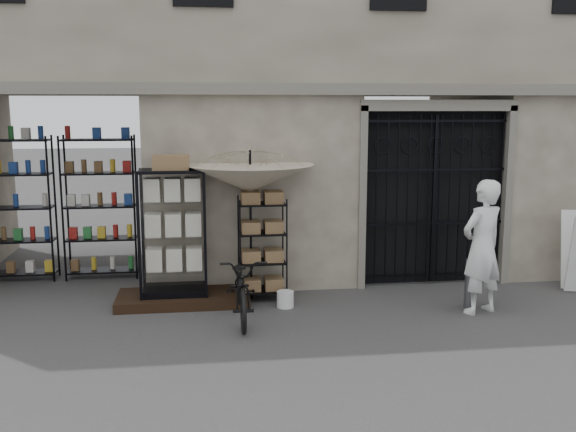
{
  "coord_description": "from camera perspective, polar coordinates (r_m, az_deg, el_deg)",
  "views": [
    {
      "loc": [
        -2.04,
        -8.06,
        2.98
      ],
      "look_at": [
        -0.8,
        1.4,
        1.35
      ],
      "focal_mm": 40.0,
      "sensor_mm": 36.0,
      "label": 1
    }
  ],
  "objects": [
    {
      "name": "white_bucket",
      "position": [
        9.72,
        -0.25,
        -7.41
      ],
      "size": [
        0.31,
        0.31,
        0.24
      ],
      "primitive_type": "cylinder",
      "rotation": [
        0.0,
        0.0,
        -0.28
      ],
      "color": "silver",
      "rests_on": "ground"
    },
    {
      "name": "step_platform",
      "position": [
        10.05,
        -9.27,
        -7.24
      ],
      "size": [
        2.0,
        0.9,
        0.15
      ],
      "primitive_type": "cube",
      "color": "black",
      "rests_on": "ground"
    },
    {
      "name": "steel_bollard",
      "position": [
        10.0,
        15.82,
        -5.79
      ],
      "size": [
        0.15,
        0.15,
        0.75
      ],
      "primitive_type": "cylinder",
      "rotation": [
        0.0,
        0.0,
        -0.14
      ],
      "color": "slate",
      "rests_on": "ground"
    },
    {
      "name": "display_cabinet",
      "position": [
        9.85,
        -10.14,
        -2.01
      ],
      "size": [
        1.1,
        0.89,
        2.07
      ],
      "rotation": [
        0.0,
        0.0,
        0.37
      ],
      "color": "black",
      "rests_on": "step_platform"
    },
    {
      "name": "wire_rack",
      "position": [
        9.95,
        -2.31,
        -3.03
      ],
      "size": [
        0.85,
        0.75,
        1.61
      ],
      "rotation": [
        0.0,
        0.0,
        0.43
      ],
      "color": "black",
      "rests_on": "ground"
    },
    {
      "name": "main_building",
      "position": [
        12.32,
        2.21,
        16.78
      ],
      "size": [
        14.0,
        4.0,
        9.0
      ],
      "primitive_type": "cube",
      "color": "#A69B89",
      "rests_on": "ground"
    },
    {
      "name": "ground",
      "position": [
        8.83,
        6.44,
        -10.09
      ],
      "size": [
        80.0,
        80.0,
        0.0
      ],
      "primitive_type": "plane",
      "color": "black",
      "rests_on": "ground"
    },
    {
      "name": "shop_shelving",
      "position": [
        11.76,
        -19.7,
        0.67
      ],
      "size": [
        2.7,
        0.5,
        2.5
      ],
      "primitive_type": "cube",
      "color": "black",
      "rests_on": "ground"
    },
    {
      "name": "iron_gate",
      "position": [
        11.11,
        12.56,
        1.8
      ],
      "size": [
        2.5,
        0.21,
        3.0
      ],
      "color": "black",
      "rests_on": "ground"
    },
    {
      "name": "shop_recess",
      "position": [
        11.23,
        -20.06,
        1.53
      ],
      "size": [
        3.0,
        1.7,
        3.0
      ],
      "primitive_type": "cube",
      "color": "black",
      "rests_on": "ground"
    },
    {
      "name": "bicycle",
      "position": [
        9.26,
        -4.06,
        -9.1
      ],
      "size": [
        0.64,
        0.96,
        1.82
      ],
      "primitive_type": "imported",
      "rotation": [
        0.0,
        0.0,
        -0.01
      ],
      "color": "black",
      "rests_on": "ground"
    },
    {
      "name": "shopkeeper",
      "position": [
        9.92,
        16.59,
        -8.2
      ],
      "size": [
        1.45,
        2.09,
        0.47
      ],
      "primitive_type": "imported",
      "rotation": [
        0.0,
        0.0,
        3.56
      ],
      "color": "white",
      "rests_on": "ground"
    },
    {
      "name": "market_umbrella",
      "position": [
        9.84,
        -3.39,
        4.03
      ],
      "size": [
        1.76,
        1.79,
        2.8
      ],
      "rotation": [
        0.0,
        0.0,
        -0.03
      ],
      "color": "black",
      "rests_on": "ground"
    }
  ]
}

